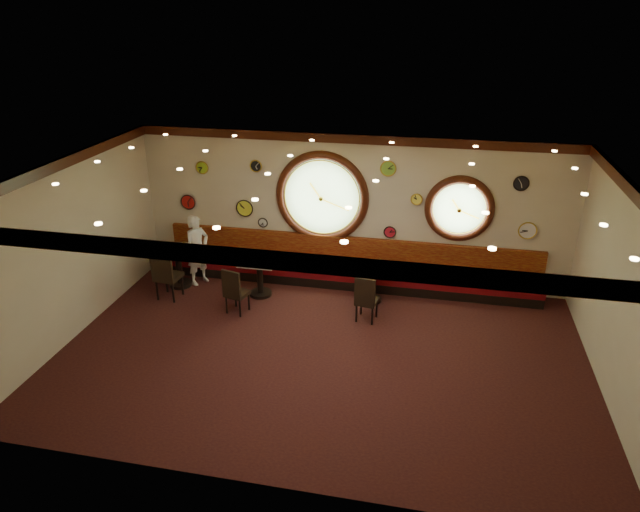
{
  "coord_description": "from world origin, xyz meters",
  "views": [
    {
      "loc": [
        1.68,
        -8.13,
        5.55
      ],
      "look_at": [
        -0.18,
        0.8,
        1.5
      ],
      "focal_mm": 32.0,
      "sensor_mm": 36.0,
      "label": 1
    }
  ],
  "objects_px": {
    "table_a": "(178,263)",
    "condiment_a_pepper": "(174,247)",
    "condiment_c_pepper": "(373,266)",
    "condiment_b_bottle": "(262,255)",
    "condiment_b_pepper": "(262,257)",
    "waiter": "(198,250)",
    "chair_b": "(234,289)",
    "condiment_a_salt": "(174,246)",
    "chair_a": "(165,271)",
    "condiment_b_salt": "(259,255)",
    "condiment_c_bottle": "(380,263)",
    "table_c": "(372,280)",
    "chair_c": "(366,296)",
    "table_b": "(260,273)",
    "condiment_a_bottle": "(184,246)",
    "condiment_c_salt": "(368,265)"
  },
  "relations": [
    {
      "from": "table_a",
      "to": "condiment_a_pepper",
      "type": "xyz_separation_m",
      "value": [
        -0.04,
        -0.03,
        0.37
      ]
    },
    {
      "from": "table_c",
      "to": "waiter",
      "type": "height_order",
      "value": "waiter"
    },
    {
      "from": "table_a",
      "to": "condiment_b_pepper",
      "type": "bearing_deg",
      "value": -1.29
    },
    {
      "from": "condiment_b_salt",
      "to": "waiter",
      "type": "bearing_deg",
      "value": 172.95
    },
    {
      "from": "condiment_c_bottle",
      "to": "waiter",
      "type": "height_order",
      "value": "waiter"
    },
    {
      "from": "table_a",
      "to": "condiment_c_salt",
      "type": "height_order",
      "value": "table_a"
    },
    {
      "from": "condiment_a_salt",
      "to": "waiter",
      "type": "xyz_separation_m",
      "value": [
        0.42,
        0.21,
        -0.13
      ]
    },
    {
      "from": "table_b",
      "to": "chair_b",
      "type": "bearing_deg",
      "value": -106.07
    },
    {
      "from": "table_a",
      "to": "condiment_a_pepper",
      "type": "distance_m",
      "value": 0.37
    },
    {
      "from": "chair_b",
      "to": "table_a",
      "type": "bearing_deg",
      "value": 164.39
    },
    {
      "from": "condiment_b_salt",
      "to": "chair_a",
      "type": "bearing_deg",
      "value": -158.45
    },
    {
      "from": "condiment_b_bottle",
      "to": "table_b",
      "type": "bearing_deg",
      "value": -160.94
    },
    {
      "from": "table_a",
      "to": "condiment_b_pepper",
      "type": "distance_m",
      "value": 1.9
    },
    {
      "from": "table_b",
      "to": "condiment_a_bottle",
      "type": "distance_m",
      "value": 1.71
    },
    {
      "from": "chair_a",
      "to": "condiment_b_salt",
      "type": "bearing_deg",
      "value": 26.52
    },
    {
      "from": "table_c",
      "to": "waiter",
      "type": "bearing_deg",
      "value": 178.91
    },
    {
      "from": "table_c",
      "to": "waiter",
      "type": "xyz_separation_m",
      "value": [
        -3.74,
        0.07,
        0.31
      ]
    },
    {
      "from": "condiment_a_pepper",
      "to": "waiter",
      "type": "relative_size",
      "value": 0.07
    },
    {
      "from": "condiment_a_pepper",
      "to": "condiment_b_bottle",
      "type": "bearing_deg",
      "value": -0.47
    },
    {
      "from": "condiment_b_pepper",
      "to": "table_a",
      "type": "bearing_deg",
      "value": 178.71
    },
    {
      "from": "chair_b",
      "to": "condiment_b_pepper",
      "type": "height_order",
      "value": "chair_b"
    },
    {
      "from": "table_b",
      "to": "table_c",
      "type": "height_order",
      "value": "table_b"
    },
    {
      "from": "condiment_a_salt",
      "to": "condiment_a_pepper",
      "type": "relative_size",
      "value": 0.99
    },
    {
      "from": "chair_b",
      "to": "condiment_a_salt",
      "type": "bearing_deg",
      "value": 165.16
    },
    {
      "from": "chair_a",
      "to": "condiment_c_salt",
      "type": "bearing_deg",
      "value": 16.88
    },
    {
      "from": "condiment_a_salt",
      "to": "condiment_b_pepper",
      "type": "bearing_deg",
      "value": -1.38
    },
    {
      "from": "chair_c",
      "to": "condiment_c_bottle",
      "type": "distance_m",
      "value": 1.03
    },
    {
      "from": "condiment_b_salt",
      "to": "condiment_b_pepper",
      "type": "distance_m",
      "value": 0.13
    },
    {
      "from": "chair_c",
      "to": "condiment_c_pepper",
      "type": "distance_m",
      "value": 0.89
    },
    {
      "from": "condiment_a_pepper",
      "to": "chair_a",
      "type": "bearing_deg",
      "value": -85.02
    },
    {
      "from": "table_a",
      "to": "table_c",
      "type": "height_order",
      "value": "table_a"
    },
    {
      "from": "condiment_b_salt",
      "to": "condiment_b_pepper",
      "type": "xyz_separation_m",
      "value": [
        0.09,
        -0.09,
        -0.0
      ]
    },
    {
      "from": "chair_c",
      "to": "condiment_b_salt",
      "type": "relative_size",
      "value": 6.17
    },
    {
      "from": "table_b",
      "to": "condiment_a_salt",
      "type": "bearing_deg",
      "value": 177.76
    },
    {
      "from": "condiment_b_bottle",
      "to": "waiter",
      "type": "relative_size",
      "value": 0.11
    },
    {
      "from": "table_a",
      "to": "condiment_a_pepper",
      "type": "height_order",
      "value": "condiment_a_pepper"
    },
    {
      "from": "condiment_a_pepper",
      "to": "condiment_b_pepper",
      "type": "xyz_separation_m",
      "value": [
        1.91,
        -0.01,
        -0.05
      ]
    },
    {
      "from": "chair_c",
      "to": "condiment_b_salt",
      "type": "bearing_deg",
      "value": 170.86
    },
    {
      "from": "condiment_b_pepper",
      "to": "condiment_b_bottle",
      "type": "relative_size",
      "value": 0.5
    },
    {
      "from": "chair_c",
      "to": "condiment_b_bottle",
      "type": "bearing_deg",
      "value": 172.2
    },
    {
      "from": "table_b",
      "to": "condiment_b_bottle",
      "type": "bearing_deg",
      "value": 19.06
    },
    {
      "from": "condiment_c_salt",
      "to": "condiment_a_bottle",
      "type": "xyz_separation_m",
      "value": [
        -3.85,
        -0.17,
        0.15
      ]
    },
    {
      "from": "condiment_c_salt",
      "to": "condiment_a_bottle",
      "type": "distance_m",
      "value": 3.85
    },
    {
      "from": "condiment_a_salt",
      "to": "condiment_c_salt",
      "type": "distance_m",
      "value": 4.07
    },
    {
      "from": "condiment_c_salt",
      "to": "condiment_c_pepper",
      "type": "bearing_deg",
      "value": -22.02
    },
    {
      "from": "chair_a",
      "to": "condiment_c_pepper",
      "type": "height_order",
      "value": "chair_a"
    },
    {
      "from": "table_a",
      "to": "condiment_b_salt",
      "type": "xyz_separation_m",
      "value": [
        1.78,
        0.04,
        0.32
      ]
    },
    {
      "from": "condiment_c_pepper",
      "to": "condiment_b_bottle",
      "type": "xyz_separation_m",
      "value": [
        -2.23,
        -0.2,
        0.11
      ]
    },
    {
      "from": "table_b",
      "to": "condiment_a_pepper",
      "type": "relative_size",
      "value": 7.37
    },
    {
      "from": "condiment_b_bottle",
      "to": "condiment_c_bottle",
      "type": "distance_m",
      "value": 2.38
    }
  ]
}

